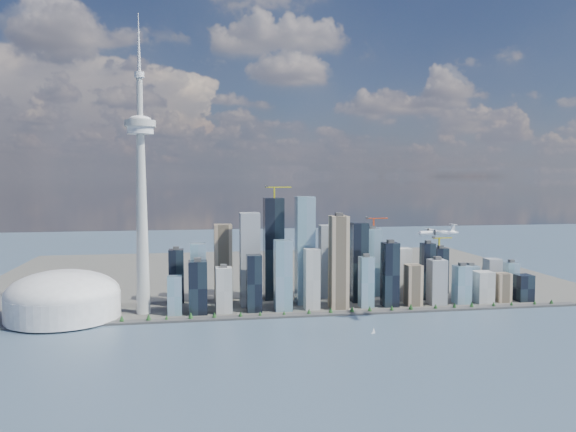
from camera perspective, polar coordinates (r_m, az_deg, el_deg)
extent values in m
plane|color=#34435B|center=(823.63, 5.49, -14.27)|extent=(4000.00, 4000.00, 0.00)
cube|color=#383838|center=(1057.04, 1.93, -10.01)|extent=(1100.00, 22.00, 4.00)
cube|color=#4C4C47|center=(1491.51, -1.52, -5.89)|extent=(1400.00, 900.00, 3.00)
cylinder|color=#3F2D1E|center=(1071.63, -24.34, -10.00)|extent=(1.00, 1.00, 2.40)
cone|color=#1D3F16|center=(1070.79, -24.35, -9.81)|extent=(7.20, 7.20, 8.00)
cylinder|color=#3F2D1E|center=(1052.93, -19.71, -10.12)|extent=(1.00, 1.00, 2.40)
cone|color=#1D3F16|center=(1052.07, -19.71, -9.93)|extent=(7.20, 7.20, 8.00)
cylinder|color=#3F2D1E|center=(1041.12, -14.93, -10.18)|extent=(1.00, 1.00, 2.40)
cone|color=#1D3F16|center=(1040.25, -14.94, -9.99)|extent=(7.20, 7.20, 8.00)
cylinder|color=#3F2D1E|center=(1036.45, -10.08, -10.17)|extent=(1.00, 1.00, 2.40)
cone|color=#1D3F16|center=(1035.58, -10.08, -9.98)|extent=(7.20, 7.20, 8.00)
cylinder|color=#3F2D1E|center=(1039.02, -5.22, -10.09)|extent=(1.00, 1.00, 2.40)
cone|color=#1D3F16|center=(1038.15, -5.22, -9.90)|extent=(7.20, 7.20, 8.00)
cylinder|color=#3F2D1E|center=(1048.76, -0.42, -9.94)|extent=(1.00, 1.00, 2.40)
cone|color=#1D3F16|center=(1047.90, -0.42, -9.75)|extent=(7.20, 7.20, 8.00)
cylinder|color=#3F2D1E|center=(1065.49, 4.25, -9.73)|extent=(1.00, 1.00, 2.40)
cone|color=#1D3F16|center=(1064.64, 4.25, -9.54)|extent=(7.20, 7.20, 8.00)
cylinder|color=#3F2D1E|center=(1088.88, 8.75, -9.46)|extent=(1.00, 1.00, 2.40)
cone|color=#1D3F16|center=(1088.05, 8.75, -9.28)|extent=(7.20, 7.20, 8.00)
cylinder|color=#3F2D1E|center=(1118.51, 13.02, -9.16)|extent=(1.00, 1.00, 2.40)
cone|color=#1D3F16|center=(1117.70, 13.02, -8.98)|extent=(7.20, 7.20, 8.00)
cylinder|color=#3F2D1E|center=(1153.91, 17.05, -8.83)|extent=(1.00, 1.00, 2.40)
cone|color=#1D3F16|center=(1153.12, 17.05, -8.65)|extent=(7.20, 7.20, 8.00)
cylinder|color=#3F2D1E|center=(1194.55, 20.81, -8.47)|extent=(1.00, 1.00, 2.40)
cone|color=#1D3F16|center=(1193.80, 20.81, -8.31)|extent=(7.20, 7.20, 8.00)
cylinder|color=#3F2D1E|center=(1239.94, 24.30, -8.12)|extent=(1.00, 1.00, 2.40)
cone|color=#1D3F16|center=(1239.21, 24.31, -7.95)|extent=(7.20, 7.20, 8.00)
cube|color=black|center=(1065.08, -9.19, -7.17)|extent=(34.00, 34.00, 98.99)
cube|color=#7AA6B9|center=(1111.76, -9.21, -5.99)|extent=(30.00, 30.00, 125.98)
cube|color=#B7B7B3|center=(1067.76, -6.48, -7.48)|extent=(30.00, 30.00, 85.49)
cube|color=tan|center=(1164.73, -6.77, -4.72)|extent=(36.00, 36.00, 157.48)
cube|color=gray|center=(1112.43, -3.80, -4.41)|extent=(38.00, 38.00, 184.48)
cube|color=black|center=(1069.78, -3.52, -6.83)|extent=(28.00, 28.00, 107.99)
cube|color=#7AA6B9|center=(1074.34, -0.59, -6.04)|extent=(32.00, 32.00, 134.98)
cube|color=black|center=(1171.23, -1.39, -3.31)|extent=(40.00, 40.00, 211.47)
cube|color=#7AA6B9|center=(1126.36, 1.79, -3.49)|extent=(36.00, 36.00, 215.97)
cube|color=#B7B7B3|center=(1085.69, 2.30, -6.42)|extent=(28.00, 28.00, 116.98)
cube|color=tan|center=(1092.91, 5.14, -4.69)|extent=(34.00, 34.00, 179.98)
cube|color=gray|center=(1195.64, 3.86, -4.59)|extent=(30.00, 30.00, 152.98)
cube|color=black|center=(1156.58, 7.15, -4.68)|extent=(32.00, 32.00, 161.98)
cube|color=#7AA6B9|center=(1114.74, 7.88, -6.65)|extent=(26.00, 26.00, 98.99)
cube|color=black|center=(1128.13, 10.32, -5.86)|extent=(30.00, 30.00, 125.98)
cube|color=#7AA6B9|center=(1224.65, 8.66, -4.63)|extent=(34.00, 34.00, 143.98)
cube|color=#B7B7B3|center=(1193.15, 11.77, -5.78)|extent=(28.00, 28.00, 107.99)
cube|color=tan|center=(1149.88, 12.67, -6.84)|extent=(30.00, 30.00, 80.99)
cube|color=gray|center=(1168.64, 14.96, -6.48)|extent=(32.00, 32.00, 89.99)
cube|color=black|center=(1211.29, 13.99, -5.45)|extent=(26.00, 26.00, 116.98)
cube|color=#7AA6B9|center=(1191.22, 17.16, -6.66)|extent=(30.00, 30.00, 76.49)
cube|color=black|center=(1282.47, 15.05, -5.35)|extent=(28.00, 28.00, 98.99)
cube|color=#7AA6B9|center=(1258.33, 18.17, -6.32)|extent=(30.00, 30.00, 67.49)
cube|color=#B7B7B3|center=(1215.48, 19.27, -6.81)|extent=(34.00, 34.00, 62.99)
cube|color=tan|center=(1237.96, 21.11, -6.77)|extent=(28.00, 28.00, 58.49)
cube|color=gray|center=(1278.51, 19.98, -5.89)|extent=(30.00, 30.00, 80.99)
cube|color=black|center=(1261.65, 22.88, -6.72)|extent=(32.00, 32.00, 53.99)
cube|color=#7AA6B9|center=(1301.82, 21.70, -5.96)|extent=(26.00, 26.00, 71.99)
cube|color=black|center=(1168.04, -11.20, -5.98)|extent=(30.00, 30.00, 107.99)
cube|color=#7AA6B9|center=(1068.36, -11.35, -7.90)|extent=(26.00, 26.00, 71.99)
cube|color=gold|center=(1162.10, -1.40, 2.40)|extent=(3.00, 3.00, 22.00)
cube|color=gold|center=(1163.04, -1.00, 2.95)|extent=(55.00, 2.20, 2.20)
cube|color=#383838|center=(1159.59, -2.21, 3.04)|extent=(6.00, 4.00, 4.00)
cube|color=#BD3B1B|center=(1215.00, 8.70, -0.76)|extent=(3.00, 3.00, 22.00)
cube|color=#BD3B1B|center=(1216.41, 9.03, -0.24)|extent=(48.00, 2.20, 2.20)
cube|color=#383838|center=(1209.58, 8.06, -0.16)|extent=(6.00, 4.00, 4.00)
cube|color=gold|center=(1274.16, 15.10, -2.66)|extent=(3.00, 3.00, 22.00)
cube|color=gold|center=(1275.78, 15.39, -2.16)|extent=(45.00, 2.20, 2.20)
cube|color=#383838|center=(1267.19, 14.56, -2.10)|extent=(6.00, 4.00, 4.00)
cone|color=#AAABA6|center=(1072.71, -14.62, -0.67)|extent=(26.00, 26.00, 340.00)
cylinder|color=silver|center=(1072.66, -14.78, 8.42)|extent=(48.00, 48.00, 14.00)
cylinder|color=#AAABA6|center=(1073.68, -14.79, 9.06)|extent=(56.00, 56.00, 12.00)
ellipsoid|color=silver|center=(1074.43, -14.80, 9.48)|extent=(40.00, 40.00, 14.00)
cylinder|color=#AAABA6|center=(1079.06, -14.84, 11.60)|extent=(11.00, 11.00, 80.00)
cylinder|color=silver|center=(1085.15, -14.88, 13.69)|extent=(18.00, 18.00, 10.00)
cone|color=silver|center=(1096.51, -14.93, 16.68)|extent=(7.00, 7.00, 105.00)
cylinder|color=silver|center=(1105.95, -21.85, -8.45)|extent=(200.00, 200.00, 44.00)
ellipsoid|color=silver|center=(1101.52, -21.88, -7.33)|extent=(200.00, 200.00, 84.00)
cylinder|color=silver|center=(1001.73, 14.87, -1.67)|extent=(63.00, 8.53, 7.74)
cone|color=silver|center=(988.35, 13.15, -1.72)|extent=(8.57, 7.85, 7.74)
cone|color=silver|center=(1016.53, 16.60, -1.62)|extent=(12.19, 7.89, 7.74)
cube|color=silver|center=(1000.32, 14.75, -1.44)|extent=(10.53, 67.87, 1.21)
cylinder|color=silver|center=(988.51, 15.07, -1.62)|extent=(13.36, 4.52, 4.36)
cylinder|color=silver|center=(1012.52, 14.43, -1.48)|extent=(13.36, 4.52, 4.36)
cylinder|color=#3F3F3F|center=(985.44, 14.69, -1.63)|extent=(0.48, 9.68, 9.68)
cylinder|color=#3F3F3F|center=(1009.52, 14.05, -1.49)|extent=(0.48, 9.68, 9.68)
cube|color=silver|center=(1014.19, 16.42, -1.19)|extent=(6.79, 1.05, 13.31)
cube|color=silver|center=(1013.62, 16.43, -0.81)|extent=(5.60, 21.84, 0.85)
cube|color=silver|center=(955.26, 8.63, -11.68)|extent=(6.91, 3.41, 0.88)
cylinder|color=#999999|center=(953.90, 8.63, -11.39)|extent=(0.27, 0.27, 9.94)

